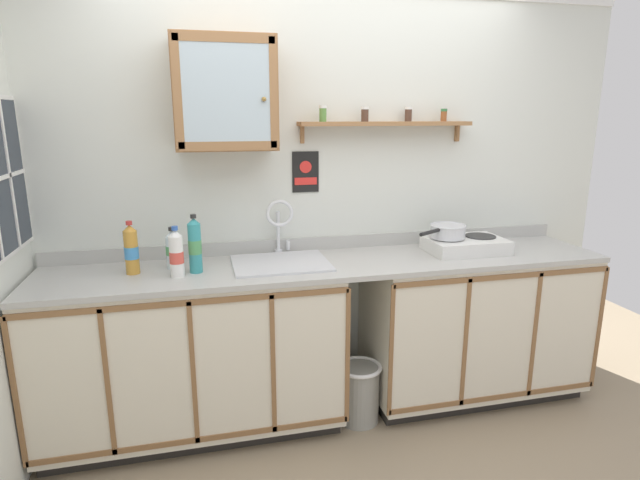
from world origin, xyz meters
The scene contains 17 objects.
floor centered at (0.00, 0.00, 0.00)m, with size 6.25×6.25×0.00m, color gray.
back_wall centered at (0.00, 0.73, 1.27)m, with size 3.85×0.07×2.51m.
lower_cabinet_run centered at (-0.80, 0.42, 0.47)m, with size 1.64×0.59×0.92m.
lower_cabinet_run_right centered at (0.93, 0.42, 0.47)m, with size 1.37×0.59×0.92m.
countertop centered at (0.00, 0.42, 0.94)m, with size 3.21×0.61×0.03m, color #B2B2AD.
backsplash centered at (0.00, 0.70, 0.99)m, with size 3.21×0.02×0.08m, color #B2B2AD.
sink centered at (-0.29, 0.46, 0.94)m, with size 0.53×0.47×0.44m.
hot_plate_stove centered at (0.84, 0.44, 1.00)m, with size 0.46×0.31×0.09m.
saucepan centered at (0.73, 0.46, 1.09)m, with size 0.36×0.26×0.08m.
bottle_juice_amber_0 centered at (-1.08, 0.45, 1.08)m, with size 0.07×0.07×0.28m.
bottle_opaque_white_1 centered at (-0.85, 0.34, 1.07)m, with size 0.07×0.07×0.27m.
bottle_detergent_teal_2 centered at (-0.76, 0.39, 1.10)m, with size 0.07×0.07×0.31m.
bottle_water_clear_3 centered at (-0.87, 0.50, 1.06)m, with size 0.07×0.07×0.23m.
wall_cabinet centered at (-0.56, 0.57, 1.87)m, with size 0.53×0.30×0.59m.
spice_shelf centered at (0.38, 0.64, 1.72)m, with size 1.05×0.14×0.21m.
warning_sign centered at (-0.09, 0.70, 1.43)m, with size 0.16×0.01×0.24m.
trash_bin centered at (0.13, 0.29, 0.19)m, with size 0.26×0.26×0.36m.
Camera 1 is at (-0.73, -2.28, 1.77)m, focal length 28.68 mm.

